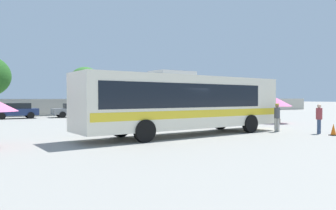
# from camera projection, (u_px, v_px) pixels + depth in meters

# --- Properties ---
(ground_plane) EXTENTS (300.00, 300.00, 0.00)m
(ground_plane) POSITION_uv_depth(u_px,v_px,m) (113.00, 123.00, 25.70)
(ground_plane) COLOR gray
(perimeter_wall) EXTENTS (80.00, 0.30, 1.90)m
(perimeter_wall) POSITION_uv_depth(u_px,v_px,m) (74.00, 107.00, 37.35)
(perimeter_wall) COLOR #B2AD9E
(perimeter_wall) RESTS_ON ground_plane
(coach_bus_cream_yellow) EXTENTS (12.38, 3.78, 3.41)m
(coach_bus_cream_yellow) POSITION_uv_depth(u_px,v_px,m) (184.00, 101.00, 17.30)
(coach_bus_cream_yellow) COLOR silver
(coach_bus_cream_yellow) RESTS_ON ground_plane
(attendant_by_bus_door) EXTENTS (0.45, 0.45, 1.68)m
(attendant_by_bus_door) POSITION_uv_depth(u_px,v_px,m) (277.00, 116.00, 19.08)
(attendant_by_bus_door) COLOR #B7B2A8
(attendant_by_bus_door) RESTS_ON ground_plane
(passenger_waiting_on_apron) EXTENTS (0.42, 0.42, 1.67)m
(passenger_waiting_on_apron) POSITION_uv_depth(u_px,v_px,m) (319.00, 117.00, 18.01)
(passenger_waiting_on_apron) COLOR #33476B
(passenger_waiting_on_apron) RESTS_ON ground_plane
(vendor_umbrella_secondary_pink) EXTENTS (2.44, 2.44, 2.03)m
(vendor_umbrella_secondary_pink) POSITION_uv_depth(u_px,v_px,m) (276.00, 102.00, 25.67)
(vendor_umbrella_secondary_pink) COLOR gray
(vendor_umbrella_secondary_pink) RESTS_ON ground_plane
(parked_car_second_dark_blue) EXTENTS (4.17, 2.19, 1.52)m
(parked_car_second_dark_blue) POSITION_uv_depth(u_px,v_px,m) (16.00, 110.00, 31.27)
(parked_car_second_dark_blue) COLOR navy
(parked_car_second_dark_blue) RESTS_ON ground_plane
(parked_car_third_grey) EXTENTS (4.52, 2.03, 1.43)m
(parked_car_third_grey) POSITION_uv_depth(u_px,v_px,m) (75.00, 110.00, 33.85)
(parked_car_third_grey) COLOR slate
(parked_car_third_grey) RESTS_ON ground_plane
(parked_car_rightmost_red) EXTENTS (4.55, 2.24, 1.54)m
(parked_car_rightmost_red) POSITION_uv_depth(u_px,v_px,m) (124.00, 109.00, 36.33)
(parked_car_rightmost_red) COLOR red
(parked_car_rightmost_red) RESTS_ON ground_plane
(roadside_tree_midright) EXTENTS (3.68, 3.68, 5.91)m
(roadside_tree_midright) POSITION_uv_depth(u_px,v_px,m) (85.00, 80.00, 40.31)
(roadside_tree_midright) COLOR brown
(roadside_tree_midright) RESTS_ON ground_plane
(traffic_cone_on_apron) EXTENTS (0.36, 0.36, 0.64)m
(traffic_cone_on_apron) POSITION_uv_depth(u_px,v_px,m) (333.00, 130.00, 17.18)
(traffic_cone_on_apron) COLOR black
(traffic_cone_on_apron) RESTS_ON ground_plane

